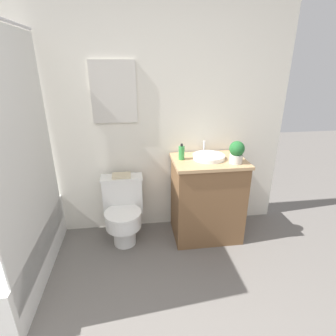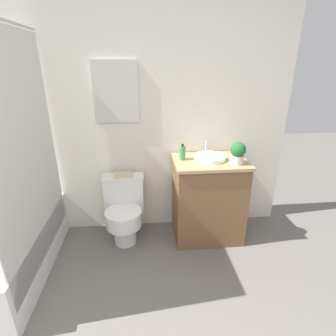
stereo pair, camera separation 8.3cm
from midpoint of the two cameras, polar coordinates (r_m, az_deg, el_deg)
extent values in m
cube|color=silver|center=(2.65, -12.70, 11.28)|extent=(3.50, 0.05, 2.50)
cube|color=beige|center=(2.58, -12.67, 15.76)|extent=(0.42, 0.02, 0.57)
cube|color=beige|center=(2.58, -12.68, 15.75)|extent=(0.39, 0.01, 0.54)
cube|color=white|center=(2.69, -32.69, -15.96)|extent=(0.65, 1.31, 0.43)
cube|color=silver|center=(2.18, -29.63, 1.89)|extent=(0.01, 1.20, 1.76)
cylinder|color=white|center=(2.77, -10.31, -13.84)|extent=(0.22, 0.22, 0.23)
cylinder|color=white|center=(2.63, -10.61, -11.12)|extent=(0.34, 0.34, 0.14)
cylinder|color=white|center=(2.59, -10.73, -9.63)|extent=(0.35, 0.35, 0.02)
cube|color=white|center=(2.74, -10.67, -5.80)|extent=(0.39, 0.17, 0.37)
cube|color=white|center=(2.66, -10.96, -2.05)|extent=(0.41, 0.18, 0.02)
cube|color=brown|center=(2.73, 7.55, -6.87)|extent=(0.67, 0.48, 0.82)
cube|color=tan|center=(2.55, 8.01, 1.54)|extent=(0.70, 0.51, 0.03)
cylinder|color=white|center=(2.56, 7.94, 2.43)|extent=(0.31, 0.31, 0.04)
cylinder|color=silver|center=(2.71, 6.99, 4.57)|extent=(0.02, 0.02, 0.13)
cylinder|color=green|center=(2.50, 2.01, 3.29)|extent=(0.06, 0.06, 0.13)
cylinder|color=black|center=(2.48, 2.03, 5.00)|extent=(0.02, 0.02, 0.03)
cylinder|color=beige|center=(2.49, 13.65, 1.98)|extent=(0.12, 0.12, 0.08)
sphere|color=#23662D|center=(2.46, 13.84, 4.11)|extent=(0.14, 0.14, 0.14)
cube|color=beige|center=(2.65, -10.99, -1.62)|extent=(0.18, 0.13, 0.02)
camera|label=1|loc=(0.04, -91.04, -0.41)|focal=28.00mm
camera|label=2|loc=(0.04, 88.96, 0.41)|focal=28.00mm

